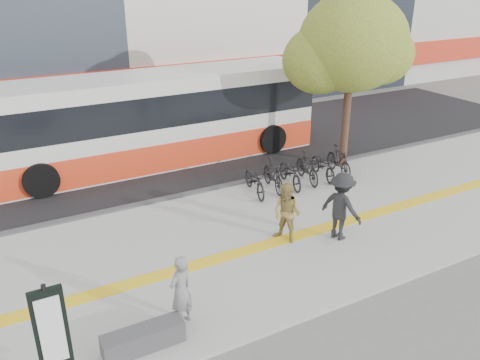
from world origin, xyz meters
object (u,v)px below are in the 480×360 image
street_tree (350,44)px  seated_woman (181,291)px  bench (143,339)px  pedestrian_dark (341,206)px  signboard (52,331)px  bus (155,122)px  pedestrian_tan (287,213)px

street_tree → seated_woman: size_ratio=3.90×
bench → pedestrian_dark: bearing=14.6°
bench → seated_woman: 1.15m
signboard → street_tree: (11.38, 6.33, 3.15)m
street_tree → seated_woman: 11.13m
bus → seated_woman: (-2.85, -9.38, -0.75)m
signboard → bench: bearing=10.8°
street_tree → bus: size_ratio=0.50×
street_tree → pedestrian_dark: (-3.66, -4.43, -3.48)m
seated_woman → street_tree: bearing=-173.1°
bench → pedestrian_dark: size_ratio=0.84×
signboard → bus: 11.37m
street_tree → seated_woman: bearing=-147.2°
seated_woman → pedestrian_dark: (5.18, 1.27, 0.14)m
signboard → pedestrian_dark: (7.72, 1.90, -0.34)m
bench → bus: (3.79, 9.70, 1.34)m
bench → street_tree: street_tree is taller
bench → pedestrian_dark: (6.12, 1.59, 0.73)m
pedestrian_dark → street_tree: bearing=-56.2°
street_tree → pedestrian_dark: bearing=-129.6°
street_tree → pedestrian_dark: size_ratio=3.31×
bench → pedestrian_tan: (4.74, 2.15, 0.61)m
bench → signboard: (-1.60, -0.31, 1.06)m
bus → signboard: bearing=-118.3°
signboard → seated_woman: signboard is taller
bench → signboard: size_ratio=0.73×
bench → pedestrian_tan: 5.24m
pedestrian_tan → pedestrian_dark: bearing=42.5°
signboard → seated_woman: bearing=13.8°
bench → pedestrian_tan: bearing=24.4°
seated_woman → pedestrian_tan: bearing=179.8°
bus → seated_woman: bearing=-106.9°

